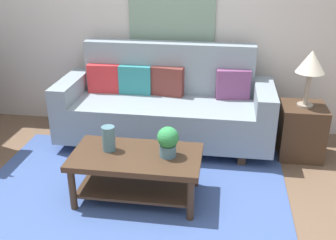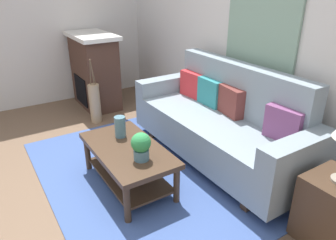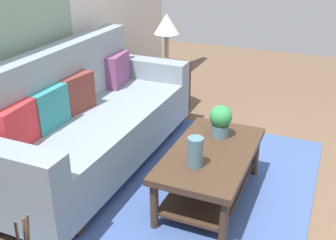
{
  "view_description": "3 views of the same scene",
  "coord_description": "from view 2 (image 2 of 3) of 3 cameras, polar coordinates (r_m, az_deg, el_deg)",
  "views": [
    {
      "loc": [
        0.77,
        -2.54,
        2.04
      ],
      "look_at": [
        0.27,
        0.79,
        0.57
      ],
      "focal_mm": 42.67,
      "sensor_mm": 36.0,
      "label": 1
    },
    {
      "loc": [
        2.52,
        -0.73,
        1.92
      ],
      "look_at": [
        0.17,
        0.76,
        0.66
      ],
      "focal_mm": 33.49,
      "sensor_mm": 36.0,
      "label": 2
    },
    {
      "loc": [
        -2.52,
        -0.4,
        1.92
      ],
      "look_at": [
        0.25,
        0.78,
        0.53
      ],
      "focal_mm": 43.4,
      "sensor_mm": 36.0,
      "label": 3
    }
  ],
  "objects": [
    {
      "name": "framed_painting",
      "position": [
        3.61,
        16.45,
        15.18
      ],
      "size": [
        0.97,
        0.03,
        0.84
      ],
      "primitive_type": "cube",
      "color": "gray"
    },
    {
      "name": "throw_pillow_crimson",
      "position": [
        4.06,
        4.48,
        6.48
      ],
      "size": [
        0.37,
        0.15,
        0.32
      ],
      "primitive_type": "cube",
      "rotation": [
        0.0,
        0.0,
        0.08
      ],
      "color": "red",
      "rests_on": "couch"
    },
    {
      "name": "side_table",
      "position": [
        2.82,
        27.91,
        -14.47
      ],
      "size": [
        0.44,
        0.44,
        0.56
      ],
      "primitive_type": "cube",
      "color": "#422D1E",
      "rests_on": "ground_plane"
    },
    {
      "name": "throw_pillow_plum",
      "position": [
        3.11,
        20.31,
        -0.72
      ],
      "size": [
        0.37,
        0.16,
        0.32
      ],
      "primitive_type": "cube",
      "rotation": [
        0.0,
        0.0,
        0.12
      ],
      "color": "#7A4270",
      "rests_on": "couch"
    },
    {
      "name": "area_rug",
      "position": [
        3.39,
        -5.26,
        -10.1
      ],
      "size": [
        2.77,
        1.83,
        0.01
      ],
      "primitive_type": "cube",
      "color": "#3D5693",
      "rests_on": "ground_plane"
    },
    {
      "name": "wall_back",
      "position": [
        3.76,
        15.4,
        14.81
      ],
      "size": [
        5.54,
        0.1,
        2.7
      ],
      "primitive_type": "cube",
      "color": "silver",
      "rests_on": "ground_plane"
    },
    {
      "name": "fireplace",
      "position": [
        5.18,
        -13.23,
        8.76
      ],
      "size": [
        1.02,
        0.58,
        1.16
      ],
      "color": "#472D23",
      "rests_on": "ground_plane"
    },
    {
      "name": "tabletop_vase",
      "position": [
        3.23,
        -8.71,
        -1.23
      ],
      "size": [
        0.11,
        0.11,
        0.22
      ],
      "primitive_type": "cylinder",
      "color": "slate",
      "rests_on": "coffee_table"
    },
    {
      "name": "floor_vase",
      "position": [
        4.62,
        -13.16,
        2.94
      ],
      "size": [
        0.16,
        0.16,
        0.57
      ],
      "primitive_type": "cylinder",
      "color": "tan",
      "rests_on": "ground_plane"
    },
    {
      "name": "potted_plant_tabletop",
      "position": [
        2.79,
        -4.93,
        -4.66
      ],
      "size": [
        0.18,
        0.18,
        0.26
      ],
      "color": "slate",
      "rests_on": "coffee_table"
    },
    {
      "name": "floor_vase_branch_b",
      "position": [
        4.49,
        -13.55,
        8.52
      ],
      "size": [
        0.04,
        0.05,
        0.36
      ],
      "primitive_type": "cylinder",
      "rotation": [
        0.11,
        -0.06,
        0.0
      ],
      "color": "brown",
      "rests_on": "floor_vase"
    },
    {
      "name": "coffee_table",
      "position": [
        3.12,
        -7.32,
        -6.8
      ],
      "size": [
        1.1,
        0.6,
        0.43
      ],
      "color": "#422D1E",
      "rests_on": "ground_plane"
    },
    {
      "name": "ground_plane",
      "position": [
        3.25,
        -13.29,
        -12.64
      ],
      "size": [
        9.54,
        9.54,
        0.0
      ],
      "primitive_type": "plane",
      "color": "brown"
    },
    {
      "name": "floor_vase_branch_a",
      "position": [
        4.46,
        -13.63,
        8.4
      ],
      "size": [
        0.04,
        0.04,
        0.36
      ],
      "primitive_type": "cylinder",
      "rotation": [
        0.08,
        0.07,
        0.0
      ],
      "color": "brown",
      "rests_on": "floor_vase"
    },
    {
      "name": "throw_pillow_teal",
      "position": [
        3.79,
        7.7,
        5.05
      ],
      "size": [
        0.36,
        0.13,
        0.32
      ],
      "primitive_type": "cube",
      "rotation": [
        0.0,
        0.0,
        -0.02
      ],
      "color": "teal",
      "rests_on": "couch"
    },
    {
      "name": "couch",
      "position": [
        3.56,
        9.57,
        -0.73
      ],
      "size": [
        2.28,
        0.84,
        1.08
      ],
      "color": "gray",
      "rests_on": "ground_plane"
    },
    {
      "name": "wall_left",
      "position": [
        5.5,
        -20.39,
        16.96
      ],
      "size": [
        0.1,
        4.96,
        2.7
      ],
      "primitive_type": "cube",
      "color": "silver",
      "rests_on": "ground_plane"
    },
    {
      "name": "floor_vase_branch_c",
      "position": [
        4.48,
        -13.97,
        8.45
      ],
      "size": [
        0.05,
        0.02,
        0.36
      ],
      "primitive_type": "cylinder",
      "rotation": [
        -0.02,
        0.11,
        0.0
      ],
      "color": "brown",
      "rests_on": "floor_vase"
    },
    {
      "name": "throw_pillow_maroon",
      "position": [
        3.55,
        11.37,
        3.39
      ],
      "size": [
        0.37,
        0.17,
        0.32
      ],
      "primitive_type": "cube",
      "rotation": [
        0.0,
        0.0,
        -0.15
      ],
      "color": "brown",
      "rests_on": "couch"
    }
  ]
}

